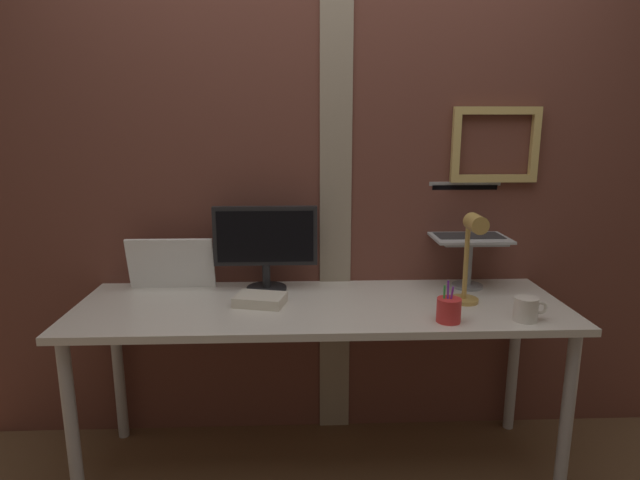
{
  "coord_description": "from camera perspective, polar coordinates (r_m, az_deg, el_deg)",
  "views": [
    {
      "loc": [
        -0.13,
        -2.09,
        1.5
      ],
      "look_at": [
        -0.04,
        0.09,
        1.01
      ],
      "focal_mm": 29.57,
      "sensor_mm": 36.0,
      "label": 1
    }
  ],
  "objects": [
    {
      "name": "ground_plane",
      "position": [
        2.58,
        1.09,
        -22.99
      ],
      "size": [
        6.0,
        6.0,
        0.0
      ],
      "primitive_type": "plane",
      "color": "brown"
    },
    {
      "name": "brick_wall_back",
      "position": [
        2.48,
        0.74,
        6.78
      ],
      "size": [
        3.33,
        0.16,
        2.49
      ],
      "color": "brown",
      "rests_on": "ground_plane"
    },
    {
      "name": "desk",
      "position": [
        2.24,
        0.1,
        -8.71
      ],
      "size": [
        2.03,
        0.64,
        0.76
      ],
      "color": "silver",
      "rests_on": "ground_plane"
    },
    {
      "name": "monitor",
      "position": [
        2.35,
        -5.92,
        -0.09
      ],
      "size": [
        0.46,
        0.18,
        0.38
      ],
      "color": "black",
      "rests_on": "desk"
    },
    {
      "name": "laptop_stand",
      "position": [
        2.48,
        15.82,
        -1.58
      ],
      "size": [
        0.28,
        0.22,
        0.22
      ],
      "color": "gray",
      "rests_on": "desk"
    },
    {
      "name": "laptop",
      "position": [
        2.52,
        15.51,
        1.94
      ],
      "size": [
        0.33,
        0.29,
        0.25
      ],
      "color": "#ADB2B7",
      "rests_on": "laptop_stand"
    },
    {
      "name": "whiteboard_panel",
      "position": [
        2.46,
        -15.82,
        -2.48
      ],
      "size": [
        0.38,
        0.07,
        0.24
      ],
      "primitive_type": "cube",
      "rotation": [
        0.22,
        0.0,
        0.0
      ],
      "color": "white",
      "rests_on": "desk"
    },
    {
      "name": "desk_lamp",
      "position": [
        2.2,
        16.05,
        -0.95
      ],
      "size": [
        0.12,
        0.2,
        0.39
      ],
      "color": "tan",
      "rests_on": "desk"
    },
    {
      "name": "pen_cup",
      "position": [
        2.06,
        13.75,
        -7.36
      ],
      "size": [
        0.09,
        0.09,
        0.16
      ],
      "color": "red",
      "rests_on": "desk"
    },
    {
      "name": "coffee_mug",
      "position": [
        2.16,
        21.43,
        -6.97
      ],
      "size": [
        0.13,
        0.09,
        0.09
      ],
      "color": "silver",
      "rests_on": "desk"
    },
    {
      "name": "paper_clutter_stack",
      "position": [
        2.21,
        -6.5,
        -6.44
      ],
      "size": [
        0.23,
        0.18,
        0.04
      ],
      "primitive_type": "cube",
      "rotation": [
        0.0,
        0.0,
        -0.24
      ],
      "color": "silver",
      "rests_on": "desk"
    }
  ]
}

